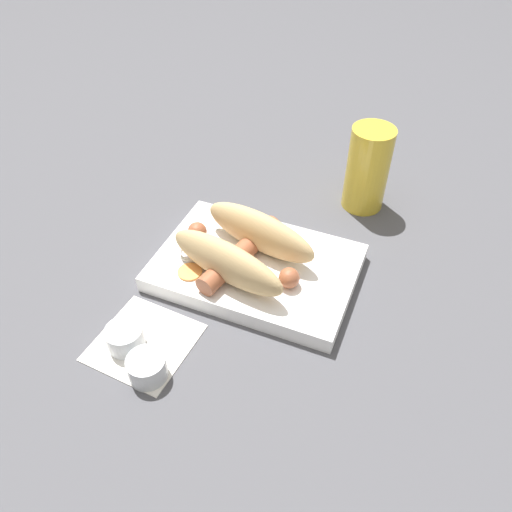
{
  "coord_description": "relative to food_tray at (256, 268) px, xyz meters",
  "views": [
    {
      "loc": [
        -0.19,
        0.46,
        0.51
      ],
      "look_at": [
        0.0,
        0.0,
        0.03
      ],
      "focal_mm": 35.0,
      "sensor_mm": 36.0,
      "label": 1
    }
  ],
  "objects": [
    {
      "name": "drink_glass",
      "position": [
        -0.1,
        -0.22,
        0.06
      ],
      "size": [
        0.07,
        0.07,
        0.14
      ],
      "color": "gold",
      "rests_on": "ground_plane"
    },
    {
      "name": "napkin",
      "position": [
        0.08,
        0.16,
        -0.01
      ],
      "size": [
        0.12,
        0.12,
        0.0
      ],
      "color": "white",
      "rests_on": "ground_plane"
    },
    {
      "name": "sausage",
      "position": [
        0.02,
        0.01,
        0.03
      ],
      "size": [
        0.18,
        0.16,
        0.03
      ],
      "color": "#9E5638",
      "rests_on": "food_tray"
    },
    {
      "name": "bread_roll",
      "position": [
        0.01,
        0.01,
        0.04
      ],
      "size": [
        0.2,
        0.15,
        0.06
      ],
      "color": "tan",
      "rests_on": "food_tray"
    },
    {
      "name": "pickled_veggies",
      "position": [
        0.07,
        0.02,
        0.01
      ],
      "size": [
        0.07,
        0.08,
        0.01
      ],
      "color": "orange",
      "rests_on": "food_tray"
    },
    {
      "name": "food_tray",
      "position": [
        0.0,
        0.0,
        0.0
      ],
      "size": [
        0.27,
        0.19,
        0.02
      ],
      "color": "white",
      "rests_on": "ground_plane"
    },
    {
      "name": "condiment_cup_far",
      "position": [
        0.05,
        0.2,
        0.0
      ],
      "size": [
        0.05,
        0.05,
        0.03
      ],
      "color": "silver",
      "rests_on": "ground_plane"
    },
    {
      "name": "condiment_cup_near",
      "position": [
        0.1,
        0.18,
        0.0
      ],
      "size": [
        0.05,
        0.05,
        0.03
      ],
      "color": "silver",
      "rests_on": "ground_plane"
    },
    {
      "name": "ground_plane",
      "position": [
        0.0,
        0.0,
        -0.01
      ],
      "size": [
        3.0,
        3.0,
        0.0
      ],
      "primitive_type": "plane",
      "color": "#4C4C51"
    }
  ]
}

